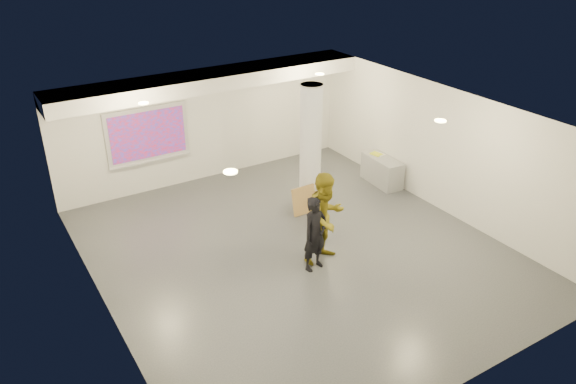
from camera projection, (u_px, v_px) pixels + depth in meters
floor at (298, 251)px, 11.99m from camera, size 8.00×9.00×0.01m
ceiling at (299, 118)px, 10.65m from camera, size 8.00×9.00×0.01m
wall_back at (206, 124)px, 14.74m from camera, size 8.00×0.01×3.00m
wall_front at (471, 308)px, 7.89m from camera, size 8.00×0.01×3.00m
wall_left at (99, 244)px, 9.43m from camera, size 0.01×9.00×3.00m
wall_right at (441, 149)px, 13.20m from camera, size 0.01×9.00×3.00m
soffit_band at (212, 80)px, 13.73m from camera, size 8.00×1.10×0.36m
downlight_nw at (143, 103)px, 11.52m from camera, size 0.22×0.22×0.02m
downlight_ne at (320, 74)px, 13.59m from camera, size 0.22×0.22×0.02m
downlight_sw at (230, 172)px, 8.48m from camera, size 0.22×0.22×0.02m
downlight_se at (440, 121)px, 10.55m from camera, size 0.22×0.22×0.02m
column at (311, 146)px, 13.39m from camera, size 0.52×0.52×3.00m
projection_screen at (148, 135)px, 13.94m from camera, size 2.10×0.13×1.42m
credenza at (382, 171)px, 14.85m from camera, size 0.61×1.28×0.73m
papers_stack at (379, 154)px, 14.89m from camera, size 0.29×0.34×0.02m
postit_pad at (376, 154)px, 14.89m from camera, size 0.26×0.33×0.03m
cardboard_back at (304, 200)px, 13.38m from camera, size 0.62×0.20×0.67m
cardboard_front at (314, 201)px, 13.55m from camera, size 0.45×0.22×0.48m
woman at (315, 234)px, 11.10m from camera, size 0.64×0.49×1.58m
man at (326, 218)px, 11.32m from camera, size 1.05×0.88×1.94m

